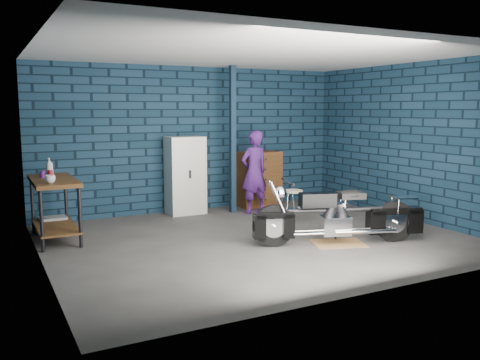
% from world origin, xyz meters
% --- Properties ---
extents(ground, '(6.00, 6.00, 0.00)m').
position_xyz_m(ground, '(0.00, 0.00, 0.00)').
color(ground, '#4F4D4A').
rests_on(ground, ground).
extents(room_walls, '(6.02, 5.01, 2.71)m').
position_xyz_m(room_walls, '(0.00, 0.55, 1.90)').
color(room_walls, '#102637').
rests_on(room_walls, ground).
extents(support_post, '(0.10, 0.10, 2.70)m').
position_xyz_m(support_post, '(0.55, 1.95, 1.35)').
color(support_post, '#112335').
rests_on(support_post, ground).
extents(workbench, '(0.60, 1.40, 0.91)m').
position_xyz_m(workbench, '(-2.68, 1.34, 0.46)').
color(workbench, brown).
rests_on(workbench, ground).
extents(drip_mat, '(0.86, 0.75, 0.01)m').
position_xyz_m(drip_mat, '(0.89, -0.77, 0.00)').
color(drip_mat, brown).
rests_on(drip_mat, ground).
extents(motorcycle, '(2.19, 1.22, 0.94)m').
position_xyz_m(motorcycle, '(0.89, -0.77, 0.47)').
color(motorcycle, black).
rests_on(motorcycle, ground).
extents(person, '(0.60, 0.43, 1.53)m').
position_xyz_m(person, '(0.87, 1.71, 0.76)').
color(person, '#451B68').
rests_on(person, ground).
extents(storage_bin, '(0.40, 0.29, 0.25)m').
position_xyz_m(storage_bin, '(-2.66, 1.79, 0.13)').
color(storage_bin, gray).
rests_on(storage_bin, ground).
extents(locker, '(0.66, 0.47, 1.42)m').
position_xyz_m(locker, '(-0.28, 2.23, 0.71)').
color(locker, silver).
rests_on(locker, ground).
extents(tool_chest, '(0.81, 0.45, 1.08)m').
position_xyz_m(tool_chest, '(1.29, 2.23, 0.54)').
color(tool_chest, brown).
rests_on(tool_chest, ground).
extents(shop_stool, '(0.31, 0.31, 0.55)m').
position_xyz_m(shop_stool, '(1.09, 0.71, 0.28)').
color(shop_stool, beige).
rests_on(shop_stool, ground).
extents(cup_a, '(0.17, 0.17, 0.11)m').
position_xyz_m(cup_a, '(-2.77, 0.89, 0.97)').
color(cup_a, beige).
rests_on(cup_a, workbench).
extents(mug_purple, '(0.09, 0.09, 0.11)m').
position_xyz_m(mug_purple, '(-2.81, 1.50, 0.96)').
color(mug_purple, '#49175C').
rests_on(mug_purple, workbench).
extents(mug_red, '(0.09, 0.09, 0.10)m').
position_xyz_m(mug_red, '(-2.68, 1.61, 0.96)').
color(mug_red, maroon).
rests_on(mug_red, workbench).
extents(bottle, '(0.14, 0.14, 0.28)m').
position_xyz_m(bottle, '(-2.68, 1.67, 1.05)').
color(bottle, gray).
rests_on(bottle, workbench).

